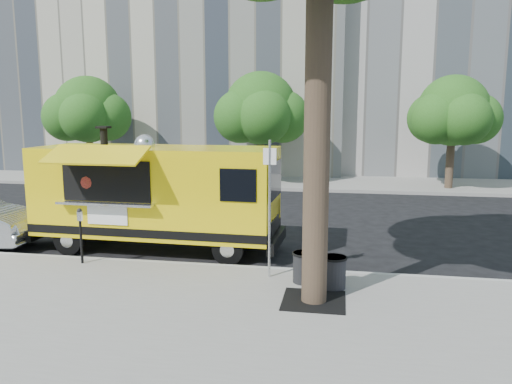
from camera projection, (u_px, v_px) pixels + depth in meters
ground at (218, 259)px, 12.75m from camera, size 120.00×120.00×0.00m
sidewalk at (163, 320)px, 8.85m from camera, size 60.00×6.00×0.15m
curb at (208, 267)px, 11.84m from camera, size 60.00×0.14×0.16m
far_sidewalk at (282, 182)px, 25.86m from camera, size 60.00×5.00×0.15m
building_mid at (490, 10)px, 31.44m from camera, size 20.00×14.00×20.00m
tree_well at (314, 301)px, 9.57m from camera, size 1.20×1.20×0.02m
far_tree_a at (88, 110)px, 25.79m from camera, size 3.42×3.42×5.36m
far_tree_b at (261, 109)px, 24.64m from camera, size 3.60×3.60×5.50m
far_tree_c at (453, 111)px, 22.84m from camera, size 3.24×3.24×5.21m
sign_post at (270, 201)px, 10.68m from camera, size 0.28×0.06×3.00m
parking_meter at (80, 229)px, 11.79m from camera, size 0.11×0.11×1.33m
food_truck at (155, 193)px, 13.36m from camera, size 6.78×3.19×3.31m
trash_bin_left at (305, 266)px, 10.56m from camera, size 0.54×0.54×0.65m
trash_bin_right at (333, 271)px, 10.22m from camera, size 0.55×0.55×0.66m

